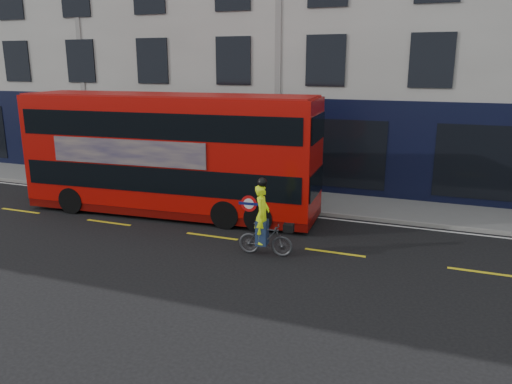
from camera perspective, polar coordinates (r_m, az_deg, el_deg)
The scene contains 8 objects.
ground at distance 14.90m, azimuth -7.58°, elevation -6.85°, with size 120.00×120.00×0.00m, color black.
pavement at distance 20.53m, azimuth 1.04°, elevation -0.56°, with size 60.00×3.00×0.12m, color slate.
kerb at distance 19.18m, azimuth -0.49°, elevation -1.64°, with size 60.00×0.12×0.13m, color gray.
building_terrace at distance 26.07m, azimuth 6.24°, elevation 19.03°, with size 50.00×10.07×15.00m.
road_edge_line at distance 18.93m, azimuth -0.82°, elevation -2.05°, with size 58.00×0.10×0.01m, color silver.
lane_dashes at distance 16.15m, azimuth -5.05°, elevation -5.06°, with size 58.00×0.12×0.01m, color yellow, non-canonical shape.
bus at distance 18.31m, azimuth -9.74°, elevation 4.34°, with size 10.94×3.15×4.35m.
cyclist at distance 14.33m, azimuth 0.96°, elevation -4.27°, with size 1.64×0.66×2.29m.
Camera 1 is at (6.75, -12.15, 5.39)m, focal length 35.00 mm.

